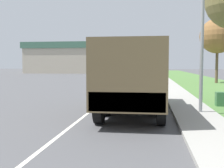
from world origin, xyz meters
The scene contains 10 objects.
ground_plane centered at (0.00, 40.00, 0.00)m, with size 180.00×180.00×0.00m, color #4C4C4F.
lane_centre_stripe centered at (0.00, 40.00, 0.00)m, with size 0.12×120.00×0.00m.
sidewalk_right centered at (4.50, 40.00, 0.06)m, with size 1.80×120.00×0.12m.
grass_strip_right centered at (8.90, 40.00, 0.01)m, with size 7.00×120.00×0.02m.
military_truck centered at (1.95, 12.43, 1.66)m, with size 2.46×7.67×2.93m.
car_nearest_ahead centered at (1.82, 25.88, 0.71)m, with size 1.82×4.17×1.58m.
car_second_ahead centered at (-1.89, 41.90, 0.73)m, with size 1.77×4.27×1.63m.
tree_far_right centered at (10.04, 33.21, 5.26)m, with size 3.91×3.91×7.21m.
utility_box centered at (6.20, 14.97, 0.37)m, with size 0.55×0.45×0.70m.
building_distant centered at (-17.21, 68.85, 3.70)m, with size 20.31×13.08×7.30m.
Camera 1 is at (2.65, 0.40, 2.10)m, focal length 45.00 mm.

